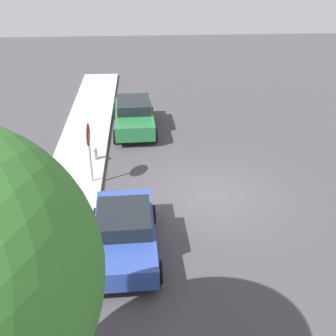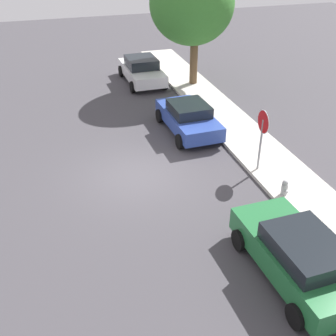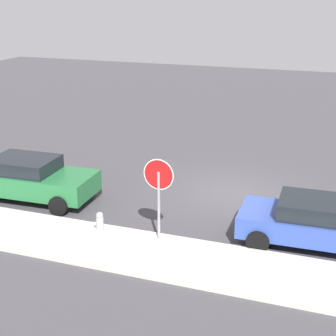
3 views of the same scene
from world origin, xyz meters
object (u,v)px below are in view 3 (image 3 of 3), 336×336
(parked_car_blue, at_px, (313,222))
(fire_hydrant, at_px, (100,223))
(stop_sign, at_px, (159,186))
(parked_car_green, at_px, (32,178))

(parked_car_blue, xyz_separation_m, fire_hydrant, (5.92, 1.44, -0.35))
(parked_car_blue, bearing_deg, stop_sign, 18.68)
(stop_sign, height_order, parked_car_green, stop_sign)
(stop_sign, height_order, fire_hydrant, stop_sign)
(stop_sign, xyz_separation_m, parked_car_blue, (-4.09, -1.38, -1.06))
(stop_sign, bearing_deg, parked_car_blue, -161.32)
(stop_sign, height_order, parked_car_blue, stop_sign)
(parked_car_green, bearing_deg, parked_car_blue, 178.69)
(parked_car_green, bearing_deg, fire_hydrant, 154.24)
(fire_hydrant, bearing_deg, parked_car_blue, -166.36)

